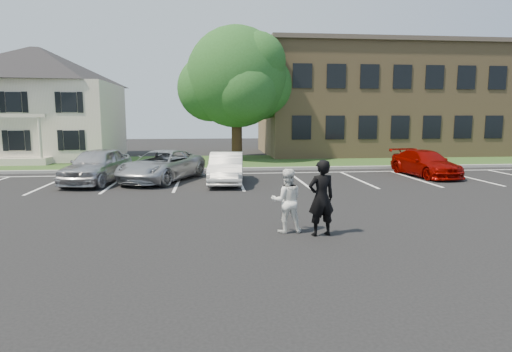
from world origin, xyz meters
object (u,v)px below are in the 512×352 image
at_px(tree, 238,80).
at_px(man_white_shirt, 287,201).
at_px(car_silver_minivan, 161,166).
at_px(car_silver_west, 97,165).
at_px(car_white_sedan, 226,168).
at_px(office_building, 401,101).
at_px(house, 40,103).
at_px(car_red_compact, 425,163).
at_px(man_black_suit, 321,198).

height_order(tree, man_white_shirt, tree).
distance_m(man_white_shirt, car_silver_minivan, 10.16).
distance_m(car_silver_west, car_white_sedan, 5.79).
height_order(car_silver_west, car_silver_minivan, car_silver_west).
relative_size(car_silver_minivan, car_white_sedan, 1.22).
relative_size(office_building, tree, 2.55).
xyz_separation_m(car_silver_west, car_silver_minivan, (2.80, 0.31, -0.09)).
bearing_deg(house, car_silver_minivan, -50.39).
bearing_deg(tree, car_red_compact, -44.57).
xyz_separation_m(tree, man_white_shirt, (0.07, -18.10, -4.52)).
xyz_separation_m(house, man_white_shirt, (13.62, -20.64, -3.00)).
bearing_deg(car_white_sedan, car_silver_west, 177.74).
xyz_separation_m(tree, car_silver_minivan, (-4.13, -8.85, -4.64)).
distance_m(house, tree, 13.87).
bearing_deg(car_red_compact, man_white_shirt, -139.45).
xyz_separation_m(man_white_shirt, car_silver_minivan, (-4.20, 9.25, -0.13)).
distance_m(man_black_suit, car_silver_west, 12.18).
xyz_separation_m(car_white_sedan, car_red_compact, (9.96, 1.18, -0.04)).
relative_size(office_building, car_red_compact, 5.09).
relative_size(office_building, man_white_shirt, 13.44).
bearing_deg(house, car_red_compact, -26.61).
bearing_deg(car_silver_west, car_silver_minivan, 16.83).
height_order(car_white_sedan, car_red_compact, car_white_sedan).
bearing_deg(car_silver_west, man_white_shirt, -41.46).
bearing_deg(house, car_white_sedan, -44.98).
relative_size(tree, man_black_suit, 4.55).
distance_m(office_building, car_white_sedan, 20.81).
bearing_deg(car_white_sedan, man_white_shirt, -77.02).
height_order(house, man_black_suit, house).
distance_m(car_silver_west, car_red_compact, 15.72).
relative_size(car_silver_west, car_silver_minivan, 0.92).
bearing_deg(car_white_sedan, office_building, 48.95).
bearing_deg(tree, man_black_suit, -87.31).
distance_m(house, office_building, 27.08).
relative_size(house, car_white_sedan, 2.48).
bearing_deg(car_red_compact, man_black_suit, -135.52).
distance_m(man_black_suit, car_white_sedan, 8.92).
bearing_deg(car_red_compact, tree, 128.67).
xyz_separation_m(office_building, car_white_sedan, (-14.62, -14.39, -3.47)).
relative_size(house, tree, 1.17).
xyz_separation_m(office_building, man_white_shirt, (-13.38, -22.66, -3.32)).
distance_m(office_building, car_silver_minivan, 22.37).
xyz_separation_m(man_black_suit, car_silver_west, (-7.80, 9.35, -0.17)).
height_order(car_silver_minivan, car_white_sedan, car_silver_minivan).
bearing_deg(tree, car_silver_west, -127.11).
bearing_deg(man_white_shirt, office_building, -119.11).
distance_m(car_white_sedan, car_red_compact, 10.03).
height_order(car_silver_minivan, car_red_compact, car_silver_minivan).
distance_m(tree, man_white_shirt, 18.66).
bearing_deg(office_building, tree, -161.28).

